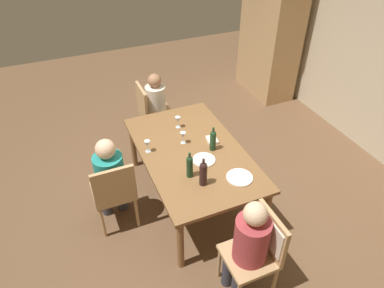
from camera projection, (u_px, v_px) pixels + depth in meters
The scene contains 19 objects.
ground_plane at pixel (192, 196), 4.42m from camera, with size 10.00×10.00×0.00m, color brown.
armoire_cabinet at pixel (271, 32), 5.96m from camera, with size 1.18×0.62×2.18m.
dining_table at pixel (192, 156), 4.03m from camera, with size 1.87×1.12×0.72m.
chair_near at pixel (114, 191), 3.74m from camera, with size 0.44×0.44×0.92m.
chair_right_end at pixel (262, 243), 3.14m from camera, with size 0.44×0.46×0.92m.
chair_left_end at pixel (151, 110), 5.03m from camera, with size 0.44×0.44×0.92m.
person_woman_host at pixel (110, 176), 3.75m from camera, with size 0.36×0.31×1.14m.
person_man_bearded at pixel (248, 244), 3.05m from camera, with size 0.31×0.36×1.14m.
person_man_guest at pixel (158, 103), 5.01m from camera, with size 0.28×0.32×1.08m.
wine_bottle_tall_green at pixel (190, 166), 3.57m from camera, with size 0.07×0.07×0.30m.
wine_bottle_dark_red at pixel (213, 140), 3.93m from camera, with size 0.07×0.07×0.30m.
wine_bottle_short_olive at pixel (203, 173), 3.47m from camera, with size 0.08×0.08×0.32m.
wine_glass_near_left at pixel (178, 120), 4.30m from camera, with size 0.07×0.07×0.15m.
wine_glass_centre at pixel (183, 136), 4.04m from camera, with size 0.07×0.07×0.15m.
wine_glass_near_right at pixel (147, 144), 3.91m from camera, with size 0.07×0.07×0.15m.
dinner_plate_host at pixel (240, 177), 3.63m from camera, with size 0.27×0.27×0.01m, color white.
dinner_plate_guest_left at pixel (204, 160), 3.85m from camera, with size 0.25×0.25×0.01m, color silver.
folded_napkin at pixel (212, 140), 4.13m from camera, with size 0.16×0.12×0.03m, color beige.
handbag at pixel (180, 128), 5.43m from camera, with size 0.28×0.12×0.22m, color brown.
Camera 1 is at (2.87, -1.22, 3.20)m, focal length 32.93 mm.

